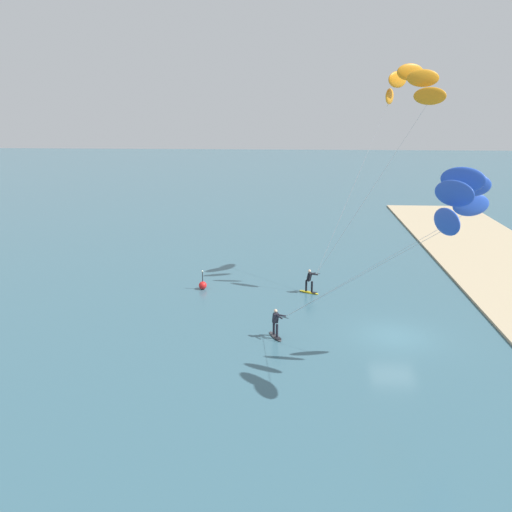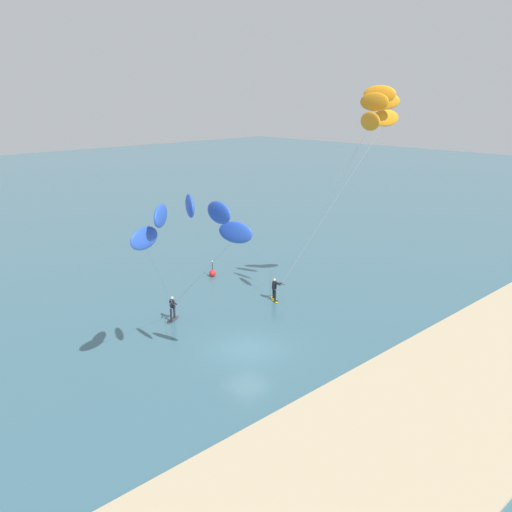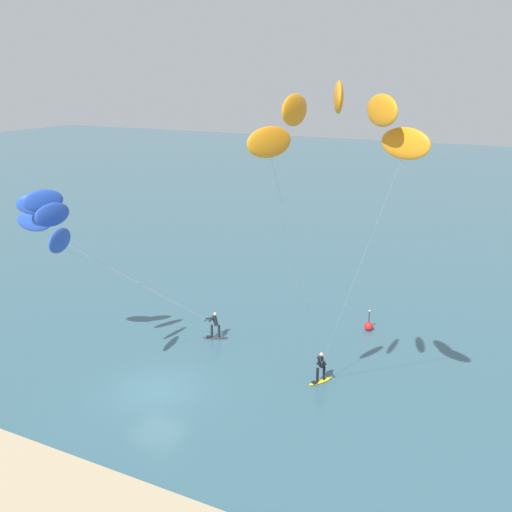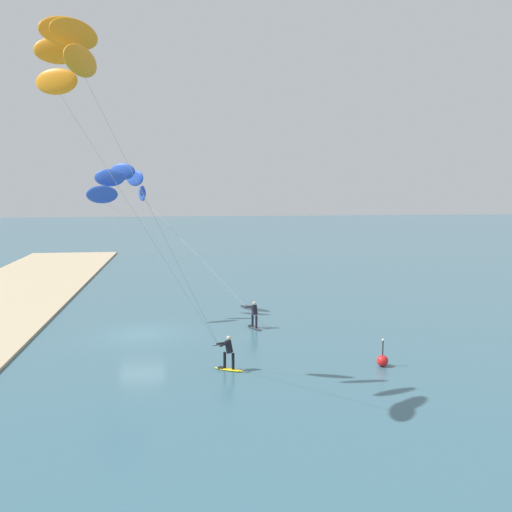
{
  "view_description": "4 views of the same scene",
  "coord_description": "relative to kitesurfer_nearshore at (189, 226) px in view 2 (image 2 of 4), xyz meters",
  "views": [
    {
      "loc": [
        -29.72,
        6.17,
        12.99
      ],
      "look_at": [
        2.68,
        8.06,
        3.84
      ],
      "focal_mm": 39.3,
      "sensor_mm": 36.0,
      "label": 1
    },
    {
      "loc": [
        -21.33,
        -22.56,
        14.82
      ],
      "look_at": [
        3.42,
        2.79,
        4.53
      ],
      "focal_mm": 39.79,
      "sensor_mm": 36.0,
      "label": 2
    },
    {
      "loc": [
        16.69,
        -21.65,
        15.47
      ],
      "look_at": [
        2.6,
        6.07,
        5.87
      ],
      "focal_mm": 41.78,
      "sensor_mm": 36.0,
      "label": 3
    },
    {
      "loc": [
        33.15,
        2.75,
        8.86
      ],
      "look_at": [
        3.3,
        6.41,
        4.98
      ],
      "focal_mm": 39.74,
      "sensor_mm": 36.0,
      "label": 4
    }
  ],
  "objects": [
    {
      "name": "ground_plane",
      "position": [
        4.87,
        1.07,
        -8.56
      ],
      "size": [
        240.0,
        240.0,
        0.0
      ],
      "primitive_type": "plane",
      "color": "#386070"
    },
    {
      "name": "marker_buoy",
      "position": [
        12.32,
        13.17,
        -8.26
      ],
      "size": [
        0.56,
        0.56,
        1.38
      ],
      "color": "red",
      "rests_on": "ground"
    },
    {
      "name": "kitesurfer_nearshore",
      "position": [
        0.0,
        0.0,
        0.0
      ],
      "size": [
        8.19,
        10.68,
        10.15
      ],
      "color": "#333338",
      "rests_on": "ground"
    },
    {
      "name": "sand_strip",
      "position": [
        4.87,
        -10.21,
        -8.48
      ],
      "size": [
        80.0,
        10.29,
        0.16
      ],
      "primitive_type": "cube",
      "color": "tan",
      "rests_on": "ground"
    },
    {
      "name": "kitesurfer_mid_water",
      "position": [
        14.51,
        -0.47,
        4.85
      ],
      "size": [
        6.31,
        9.03,
        15.21
      ],
      "color": "yellow",
      "rests_on": "ground"
    }
  ]
}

